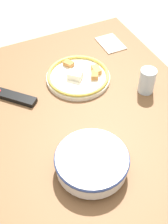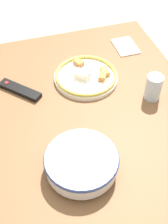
{
  "view_description": "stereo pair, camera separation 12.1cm",
  "coord_description": "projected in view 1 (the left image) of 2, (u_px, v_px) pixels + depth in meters",
  "views": [
    {
      "loc": [
        -0.78,
        0.39,
        1.69
      ],
      "look_at": [
        -0.03,
        0.04,
        0.8
      ],
      "focal_mm": 50.0,
      "sensor_mm": 36.0,
      "label": 1
    },
    {
      "loc": [
        -0.82,
        0.28,
        1.69
      ],
      "look_at": [
        -0.03,
        0.04,
        0.8
      ],
      "focal_mm": 50.0,
      "sensor_mm": 36.0,
      "label": 2
    }
  ],
  "objects": [
    {
      "name": "tv_remote",
      "position": [
        14.0,
        97.0,
        1.31
      ],
      "size": [
        0.18,
        0.17,
        0.02
      ],
      "rotation": [
        0.0,
        0.0,
        5.47
      ],
      "color": "black",
      "rests_on": "dining_table"
    },
    {
      "name": "drinking_glass",
      "position": [
        147.0,
        80.0,
        1.31
      ],
      "size": [
        0.07,
        0.07,
        0.11
      ],
      "color": "silver",
      "rests_on": "dining_table"
    },
    {
      "name": "folded_napkin",
      "position": [
        111.0,
        43.0,
        1.58
      ],
      "size": [
        0.15,
        0.1,
        0.01
      ],
      "color": "beige",
      "rests_on": "dining_table"
    },
    {
      "name": "food_plate",
      "position": [
        78.0,
        76.0,
        1.39
      ],
      "size": [
        0.28,
        0.28,
        0.05
      ],
      "color": "silver",
      "rests_on": "dining_table"
    },
    {
      "name": "noodle_bowl",
      "position": [
        92.0,
        162.0,
        1.04
      ],
      "size": [
        0.25,
        0.25,
        0.08
      ],
      "color": "silver",
      "rests_on": "dining_table"
    },
    {
      "name": "dining_table",
      "position": [
        89.0,
        125.0,
        1.34
      ],
      "size": [
        1.16,
        0.91,
        0.77
      ],
      "color": "brown",
      "rests_on": "ground_plane"
    },
    {
      "name": "ground_plane",
      "position": [
        88.0,
        199.0,
        1.83
      ],
      "size": [
        8.0,
        8.0,
        0.0
      ],
      "primitive_type": "plane",
      "color": "#B7A88E"
    }
  ]
}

